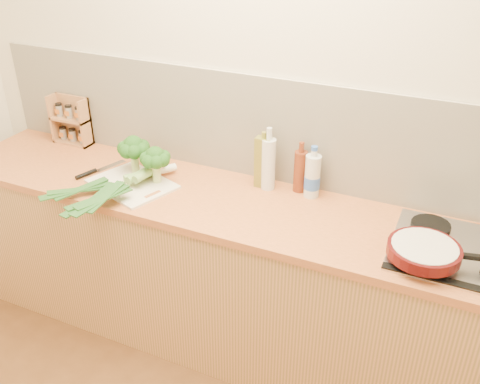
# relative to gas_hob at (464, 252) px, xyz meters

# --- Properties ---
(room_shell) EXTENTS (3.50, 3.50, 3.50)m
(room_shell) POSITION_rel_gas_hob_xyz_m (-1.02, 0.29, 0.26)
(room_shell) COLOR beige
(room_shell) RESTS_ON ground
(counter) EXTENTS (3.20, 0.62, 0.90)m
(counter) POSITION_rel_gas_hob_xyz_m (-1.02, 0.00, -0.46)
(counter) COLOR tan
(counter) RESTS_ON ground
(gas_hob) EXTENTS (0.58, 0.50, 0.04)m
(gas_hob) POSITION_rel_gas_hob_xyz_m (0.00, 0.00, 0.00)
(gas_hob) COLOR silver
(gas_hob) RESTS_ON counter
(chopping_board) EXTENTS (0.49, 0.43, 0.01)m
(chopping_board) POSITION_rel_gas_hob_xyz_m (-1.59, -0.06, -0.01)
(chopping_board) COLOR #EFE4D0
(chopping_board) RESTS_ON counter
(broccoli_left) EXTENTS (0.17, 0.17, 0.20)m
(broccoli_left) POSITION_rel_gas_hob_xyz_m (-1.64, 0.06, 0.13)
(broccoli_left) COLOR #B3C673
(broccoli_left) RESTS_ON chopping_board
(broccoli_right) EXTENTS (0.15, 0.16, 0.19)m
(broccoli_right) POSITION_rel_gas_hob_xyz_m (-1.48, 0.00, 0.13)
(broccoli_right) COLOR #B3C673
(broccoli_right) RESTS_ON chopping_board
(leek_front) EXTENTS (0.45, 0.59, 0.04)m
(leek_front) POSITION_rel_gas_hob_xyz_m (-1.62, -0.07, 0.02)
(leek_front) COLOR white
(leek_front) RESTS_ON chopping_board
(leek_mid) EXTENTS (0.17, 0.64, 0.04)m
(leek_mid) POSITION_rel_gas_hob_xyz_m (-1.57, -0.13, 0.04)
(leek_mid) COLOR white
(leek_mid) RESTS_ON chopping_board
(leek_back) EXTENTS (0.15, 0.62, 0.04)m
(leek_back) POSITION_rel_gas_hob_xyz_m (-1.53, -0.15, 0.06)
(leek_back) COLOR white
(leek_back) RESTS_ON chopping_board
(chefs_knife) EXTENTS (0.12, 0.30, 0.02)m
(chefs_knife) POSITION_rel_gas_hob_xyz_m (-1.86, -0.04, -0.01)
(chefs_knife) COLOR silver
(chefs_knife) RESTS_ON counter
(skillet) EXTENTS (0.42, 0.29, 0.05)m
(skillet) POSITION_rel_gas_hob_xyz_m (-0.15, -0.13, 0.05)
(skillet) COLOR #440B0B
(skillet) RESTS_ON gas_hob
(spice_rack) EXTENTS (0.24, 0.10, 0.29)m
(spice_rack) POSITION_rel_gas_hob_xyz_m (-2.21, 0.25, 0.11)
(spice_rack) COLOR tan
(spice_rack) RESTS_ON counter
(oil_tin) EXTENTS (0.08, 0.05, 0.30)m
(oil_tin) POSITION_rel_gas_hob_xyz_m (-0.98, 0.20, 0.12)
(oil_tin) COLOR olive
(oil_tin) RESTS_ON counter
(glass_bottle) EXTENTS (0.07, 0.07, 0.33)m
(glass_bottle) POSITION_rel_gas_hob_xyz_m (-0.95, 0.20, 0.12)
(glass_bottle) COLOR silver
(glass_bottle) RESTS_ON counter
(amber_bottle) EXTENTS (0.06, 0.06, 0.26)m
(amber_bottle) POSITION_rel_gas_hob_xyz_m (-0.80, 0.24, 0.10)
(amber_bottle) COLOR maroon
(amber_bottle) RESTS_ON counter
(water_bottle) EXTENTS (0.08, 0.08, 0.25)m
(water_bottle) POSITION_rel_gas_hob_xyz_m (-0.72, 0.21, 0.09)
(water_bottle) COLOR silver
(water_bottle) RESTS_ON counter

